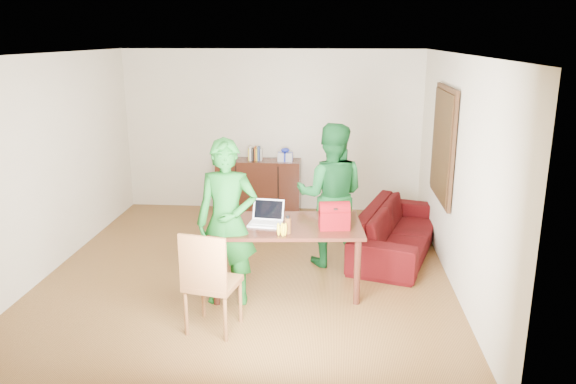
# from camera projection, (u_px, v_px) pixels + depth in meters

# --- Properties ---
(room) EXTENTS (5.20, 5.70, 2.90)m
(room) POSITION_uv_depth(u_px,v_px,m) (250.00, 169.00, 6.96)
(room) COLOR #4E2F13
(room) RESTS_ON ground
(table) EXTENTS (1.80, 1.11, 0.81)m
(table) POSITION_uv_depth(u_px,v_px,m) (287.00, 232.00, 6.50)
(table) COLOR black
(table) RESTS_ON ground
(chair) EXTENTS (0.58, 0.56, 1.08)m
(chair) POSITION_uv_depth(u_px,v_px,m) (213.00, 301.00, 5.67)
(chair) COLOR brown
(chair) RESTS_ON ground
(person_near) EXTENTS (0.68, 0.45, 1.86)m
(person_near) POSITION_uv_depth(u_px,v_px,m) (227.00, 223.00, 6.13)
(person_near) COLOR #135618
(person_near) RESTS_ON ground
(person_far) EXTENTS (0.94, 0.76, 1.86)m
(person_far) POSITION_uv_depth(u_px,v_px,m) (331.00, 195.00, 7.19)
(person_far) COLOR #135622
(person_far) RESTS_ON ground
(laptop) EXTENTS (0.39, 0.30, 0.26)m
(laptop) POSITION_uv_depth(u_px,v_px,m) (265.00, 221.00, 6.43)
(laptop) COLOR white
(laptop) RESTS_ON table
(bananas) EXTENTS (0.15, 0.09, 0.06)m
(bananas) POSITION_uv_depth(u_px,v_px,m) (282.00, 233.00, 6.08)
(bananas) COLOR yellow
(bananas) RESTS_ON table
(bottle) EXTENTS (0.07, 0.07, 0.20)m
(bottle) POSITION_uv_depth(u_px,v_px,m) (288.00, 225.00, 6.13)
(bottle) COLOR #5F3415
(bottle) RESTS_ON table
(red_bag) EXTENTS (0.36, 0.24, 0.25)m
(red_bag) POSITION_uv_depth(u_px,v_px,m) (334.00, 218.00, 6.28)
(red_bag) COLOR maroon
(red_bag) RESTS_ON table
(sofa) EXTENTS (1.49, 2.38, 0.65)m
(sofa) POSITION_uv_depth(u_px,v_px,m) (398.00, 230.00, 7.72)
(sofa) COLOR #360713
(sofa) RESTS_ON ground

